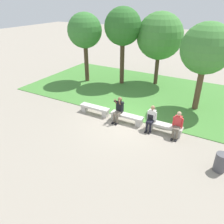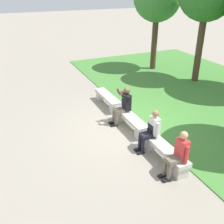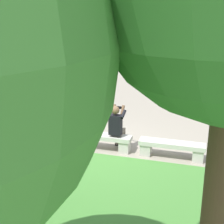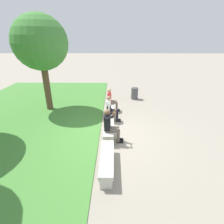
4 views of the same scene
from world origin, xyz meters
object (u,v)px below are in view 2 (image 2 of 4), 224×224
person_companion (178,153)px  person_photographer (123,104)px  person_distant (151,130)px  backpack (153,130)px  bench_main (108,99)px  bench_mid (165,152)px  bench_near (131,121)px

person_companion → person_photographer: bearing=-179.8°
person_distant → person_photographer: bearing=-179.6°
person_distant → backpack: size_ratio=2.94×
bench_main → backpack: size_ratio=4.07×
bench_mid → person_photographer: size_ratio=1.32×
person_photographer → person_distant: 1.77m
bench_near → bench_mid: size_ratio=1.00×
person_photographer → bench_main: bearing=177.1°
bench_near → person_distant: bearing=-2.9°
person_distant → backpack: (-0.05, 0.09, -0.05)m
bench_near → bench_mid: (1.98, 0.00, 0.00)m
bench_near → person_distant: 1.38m
bench_mid → bench_near: bearing=180.0°
bench_near → person_photographer: 0.63m
bench_mid → person_distant: size_ratio=1.38×
bench_main → person_distant: size_ratio=1.38×
bench_main → person_distant: 3.33m
bench_mid → person_companion: (0.61, -0.07, 0.38)m
person_distant → person_companion: (1.26, 0.00, 0.00)m
bench_main → person_companion: bearing=-0.8°
bench_main → bench_near: size_ratio=1.00×
bench_main → bench_mid: (3.96, 0.00, 0.00)m
person_distant → bench_mid: bearing=5.8°
person_photographer → backpack: bearing=3.2°
bench_near → person_companion: 2.62m
person_distant → person_companion: size_ratio=1.00×
bench_near → person_photographer: (-0.44, -0.08, 0.44)m
person_photographer → bench_near: bearing=10.1°
backpack → person_distant: bearing=-61.7°
person_photographer → person_companion: size_ratio=1.05×
bench_main → person_companion: (4.57, -0.07, 0.38)m
bench_main → backpack: bearing=0.3°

